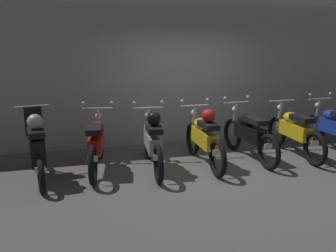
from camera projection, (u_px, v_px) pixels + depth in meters
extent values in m
plane|color=#565451|center=(210.00, 171.00, 6.47)|extent=(80.00, 80.00, 0.00)
cube|color=#9EA0A3|center=(178.00, 75.00, 8.05)|extent=(16.00, 0.30, 2.98)
torus|color=black|center=(36.00, 155.00, 6.49)|extent=(0.17, 0.54, 0.53)
torus|color=black|center=(41.00, 177.00, 5.47)|extent=(0.17, 0.54, 0.53)
cube|color=black|center=(37.00, 149.00, 5.92)|extent=(0.33, 0.76, 0.44)
cube|color=black|center=(33.00, 121.00, 6.13)|extent=(0.29, 0.16, 0.48)
cube|color=black|center=(36.00, 132.00, 5.70)|extent=(0.31, 0.55, 0.10)
cylinder|color=#B7BABF|center=(32.00, 106.00, 6.20)|extent=(0.56, 0.12, 0.04)
cylinder|color=#B7BABF|center=(34.00, 133.00, 6.35)|extent=(0.08, 0.15, 0.85)
sphere|color=silver|center=(32.00, 115.00, 6.28)|extent=(0.12, 0.12, 0.12)
cube|color=white|center=(40.00, 170.00, 5.46)|extent=(0.16, 0.04, 0.10)
sphere|color=#9EA0A8|center=(35.00, 122.00, 5.66)|extent=(0.24, 0.24, 0.24)
torus|color=black|center=(100.00, 143.00, 7.03)|extent=(0.20, 0.66, 0.65)
torus|color=black|center=(93.00, 165.00, 5.77)|extent=(0.20, 0.66, 0.65)
cube|color=red|center=(96.00, 142.00, 6.36)|extent=(0.35, 0.86, 0.28)
ellipsoid|color=red|center=(97.00, 128.00, 6.46)|extent=(0.33, 0.48, 0.22)
cube|color=black|center=(94.00, 129.00, 6.12)|extent=(0.32, 0.55, 0.10)
cylinder|color=#B7BABF|center=(98.00, 108.00, 6.77)|extent=(0.56, 0.13, 0.04)
sphere|color=#B7BABF|center=(83.00, 103.00, 6.72)|extent=(0.07, 0.07, 0.07)
sphere|color=#B7BABF|center=(112.00, 103.00, 6.77)|extent=(0.07, 0.07, 0.07)
cylinder|color=#B7BABF|center=(99.00, 127.00, 6.91)|extent=(0.08, 0.17, 0.65)
sphere|color=silver|center=(99.00, 116.00, 6.85)|extent=(0.12, 0.12, 0.12)
cube|color=white|center=(93.00, 159.00, 5.77)|extent=(0.16, 0.04, 0.10)
torus|color=black|center=(148.00, 142.00, 7.08)|extent=(0.14, 0.66, 0.65)
torus|color=black|center=(158.00, 164.00, 5.84)|extent=(0.14, 0.66, 0.65)
cube|color=#9EA0A8|center=(153.00, 142.00, 6.42)|extent=(0.29, 0.85, 0.28)
ellipsoid|color=#9EA0A8|center=(151.00, 127.00, 6.51)|extent=(0.29, 0.46, 0.22)
cube|color=black|center=(154.00, 129.00, 6.18)|extent=(0.28, 0.54, 0.10)
cylinder|color=#B7BABF|center=(148.00, 108.00, 6.82)|extent=(0.56, 0.08, 0.04)
sphere|color=#B7BABF|center=(134.00, 103.00, 6.75)|extent=(0.07, 0.07, 0.07)
sphere|color=#B7BABF|center=(162.00, 102.00, 6.84)|extent=(0.07, 0.07, 0.07)
cylinder|color=#B7BABF|center=(148.00, 126.00, 6.96)|extent=(0.07, 0.16, 0.65)
sphere|color=silver|center=(148.00, 115.00, 6.91)|extent=(0.12, 0.12, 0.12)
cube|color=white|center=(158.00, 158.00, 5.84)|extent=(0.16, 0.02, 0.10)
sphere|color=black|center=(154.00, 119.00, 6.14)|extent=(0.24, 0.24, 0.24)
torus|color=black|center=(193.00, 139.00, 7.31)|extent=(0.09, 0.65, 0.65)
torus|color=black|center=(218.00, 159.00, 6.09)|extent=(0.09, 0.65, 0.65)
cube|color=gold|center=(204.00, 138.00, 6.66)|extent=(0.22, 0.83, 0.28)
ellipsoid|color=gold|center=(202.00, 124.00, 6.75)|extent=(0.26, 0.44, 0.22)
cube|color=black|center=(208.00, 125.00, 6.42)|extent=(0.24, 0.52, 0.10)
cylinder|color=#B7BABF|center=(195.00, 106.00, 7.05)|extent=(0.56, 0.04, 0.04)
sphere|color=#B7BABF|center=(182.00, 101.00, 6.96)|extent=(0.07, 0.07, 0.07)
sphere|color=#B7BABF|center=(208.00, 100.00, 7.09)|extent=(0.07, 0.07, 0.07)
cylinder|color=#B7BABF|center=(194.00, 124.00, 7.19)|extent=(0.06, 0.16, 0.65)
sphere|color=silver|center=(194.00, 113.00, 7.13)|extent=(0.12, 0.12, 0.12)
cube|color=white|center=(217.00, 153.00, 6.09)|extent=(0.16, 0.01, 0.10)
sphere|color=red|center=(209.00, 116.00, 6.38)|extent=(0.24, 0.24, 0.24)
torus|color=black|center=(232.00, 134.00, 7.64)|extent=(0.14, 0.66, 0.65)
torus|color=black|center=(269.00, 152.00, 6.45)|extent=(0.14, 0.66, 0.65)
cube|color=black|center=(250.00, 133.00, 7.00)|extent=(0.29, 0.85, 0.28)
ellipsoid|color=black|center=(246.00, 120.00, 7.09)|extent=(0.29, 0.46, 0.22)
cube|color=black|center=(256.00, 121.00, 6.77)|extent=(0.28, 0.54, 0.10)
cylinder|color=#B7BABF|center=(236.00, 103.00, 7.38)|extent=(0.56, 0.08, 0.04)
sphere|color=#B7BABF|center=(225.00, 98.00, 7.27)|extent=(0.07, 0.07, 0.07)
sphere|color=#B7BABF|center=(248.00, 97.00, 7.44)|extent=(0.07, 0.07, 0.07)
cylinder|color=#B7BABF|center=(234.00, 120.00, 7.52)|extent=(0.07, 0.16, 0.65)
sphere|color=silver|center=(235.00, 109.00, 7.46)|extent=(0.12, 0.12, 0.12)
cube|color=white|center=(268.00, 146.00, 6.45)|extent=(0.16, 0.02, 0.10)
torus|color=black|center=(277.00, 132.00, 7.85)|extent=(0.09, 0.65, 0.65)
torus|color=black|center=(315.00, 149.00, 6.63)|extent=(0.09, 0.65, 0.65)
cube|color=gold|center=(295.00, 130.00, 7.19)|extent=(0.22, 0.83, 0.28)
ellipsoid|color=gold|center=(291.00, 118.00, 7.29)|extent=(0.26, 0.44, 0.22)
cube|color=black|center=(302.00, 118.00, 6.96)|extent=(0.24, 0.52, 0.10)
cylinder|color=#B7BABF|center=(282.00, 101.00, 7.59)|extent=(0.56, 0.04, 0.04)
cylinder|color=#B7BABF|center=(279.00, 118.00, 7.73)|extent=(0.06, 0.16, 0.65)
sphere|color=silver|center=(280.00, 107.00, 7.67)|extent=(0.12, 0.12, 0.12)
cube|color=white|center=(315.00, 143.00, 6.63)|extent=(0.16, 0.01, 0.10)
torus|color=black|center=(314.00, 129.00, 8.09)|extent=(0.13, 0.65, 0.65)
cube|color=#1E389E|center=(336.00, 127.00, 7.45)|extent=(0.27, 0.84, 0.28)
ellipsoid|color=#1E389E|center=(332.00, 115.00, 7.54)|extent=(0.28, 0.45, 0.22)
cylinder|color=#B7BABF|center=(320.00, 99.00, 7.83)|extent=(0.56, 0.07, 0.04)
sphere|color=#B7BABF|center=(310.00, 95.00, 7.73)|extent=(0.07, 0.07, 0.07)
sphere|color=#B7BABF|center=(330.00, 94.00, 7.89)|extent=(0.07, 0.07, 0.07)
cylinder|color=#B7BABF|center=(317.00, 115.00, 7.97)|extent=(0.07, 0.16, 0.65)
sphere|color=silver|center=(318.00, 105.00, 7.92)|extent=(0.12, 0.12, 0.12)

